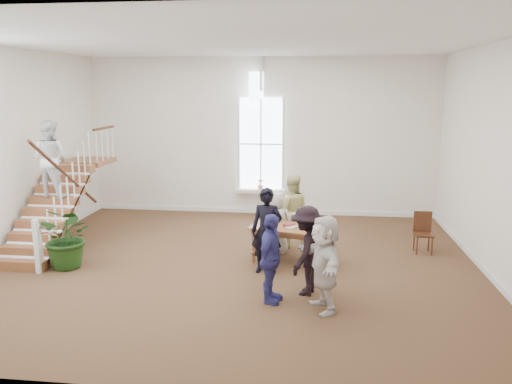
# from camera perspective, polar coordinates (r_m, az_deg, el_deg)

# --- Properties ---
(ground) EXTENTS (10.00, 10.00, 0.00)m
(ground) POSITION_cam_1_polar(r_m,az_deg,el_deg) (10.56, -2.11, -8.28)
(ground) COLOR #4F391F
(ground) RESTS_ON ground
(room_shell) EXTENTS (10.49, 10.00, 10.00)m
(room_shell) POSITION_cam_1_polar(r_m,az_deg,el_deg) (14.63, 0.53, -0.95)
(room_shell) COLOR white
(room_shell) RESTS_ON ground
(staircase) EXTENTS (1.10, 4.10, 2.92)m
(staircase) POSITION_cam_1_polar(r_m,az_deg,el_deg) (12.25, -22.11, 1.50)
(staircase) COLOR brown
(staircase) RESTS_ON ground
(library_table) EXTENTS (1.81, 1.22, 0.84)m
(library_table) POSITION_cam_1_polar(r_m,az_deg,el_deg) (10.51, 4.05, -4.43)
(library_table) COLOR brown
(library_table) RESTS_ON ground
(police_officer) EXTENTS (0.68, 0.50, 1.72)m
(police_officer) POSITION_cam_1_polar(r_m,az_deg,el_deg) (9.86, 1.24, -4.48)
(police_officer) COLOR black
(police_officer) RESTS_ON ground
(elderly_woman) EXTENTS (0.69, 0.46, 1.41)m
(elderly_woman) POSITION_cam_1_polar(r_m,az_deg,el_deg) (11.09, 2.38, -3.48)
(elderly_woman) COLOR beige
(elderly_woman) RESTS_ON ground
(person_yellow) EXTENTS (0.88, 0.71, 1.71)m
(person_yellow) POSITION_cam_1_polar(r_m,az_deg,el_deg) (11.52, 4.07, -2.15)
(person_yellow) COLOR #DCD689
(person_yellow) RESTS_ON ground
(woman_cluster_a) EXTENTS (0.56, 0.97, 1.56)m
(woman_cluster_a) POSITION_cam_1_polar(r_m,az_deg,el_deg) (8.54, 1.67, -7.63)
(woman_cluster_a) COLOR navy
(woman_cluster_a) RESTS_ON ground
(woman_cluster_b) EXTENTS (0.87, 1.17, 1.61)m
(woman_cluster_b) POSITION_cam_1_polar(r_m,az_deg,el_deg) (8.93, 5.80, -6.67)
(woman_cluster_b) COLOR black
(woman_cluster_b) RESTS_ON ground
(woman_cluster_c) EXTENTS (0.95, 1.58, 1.62)m
(woman_cluster_c) POSITION_cam_1_polar(r_m,az_deg,el_deg) (8.31, 7.80, -8.07)
(woman_cluster_c) COLOR silver
(woman_cluster_c) RESTS_ON ground
(floor_plant) EXTENTS (1.31, 1.18, 1.30)m
(floor_plant) POSITION_cam_1_polar(r_m,az_deg,el_deg) (10.88, -20.69, -4.84)
(floor_plant) COLOR #1A3B12
(floor_plant) RESTS_ON ground
(side_chair) EXTENTS (0.40, 0.40, 0.92)m
(side_chair) POSITION_cam_1_polar(r_m,az_deg,el_deg) (11.80, 18.55, -4.15)
(side_chair) COLOR #381A0F
(side_chair) RESTS_ON ground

